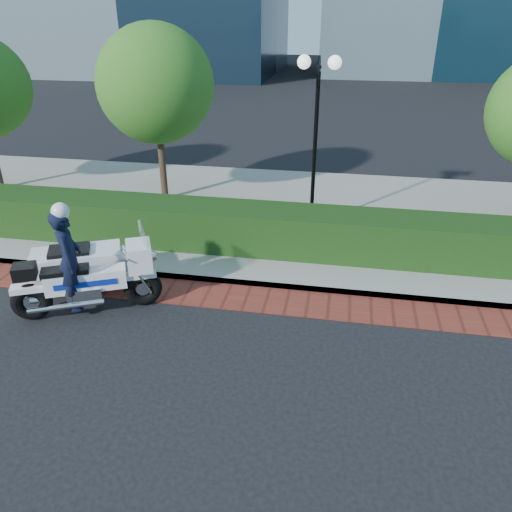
# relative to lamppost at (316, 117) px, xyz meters

# --- Properties ---
(ground) EXTENTS (120.00, 120.00, 0.00)m
(ground) POSITION_rel_lamppost_xyz_m (-1.00, -5.20, -2.96)
(ground) COLOR black
(ground) RESTS_ON ground
(brick_strip) EXTENTS (60.00, 1.00, 0.01)m
(brick_strip) POSITION_rel_lamppost_xyz_m (-1.00, -3.70, -2.95)
(brick_strip) COLOR maroon
(brick_strip) RESTS_ON ground
(sidewalk) EXTENTS (60.00, 8.00, 0.15)m
(sidewalk) POSITION_rel_lamppost_xyz_m (-1.00, 0.80, -2.88)
(sidewalk) COLOR gray
(sidewalk) RESTS_ON ground
(hedge_main) EXTENTS (18.00, 1.20, 1.00)m
(hedge_main) POSITION_rel_lamppost_xyz_m (-1.00, -1.60, -2.31)
(hedge_main) COLOR black
(hedge_main) RESTS_ON sidewalk
(lamppost) EXTENTS (1.02, 0.70, 4.21)m
(lamppost) POSITION_rel_lamppost_xyz_m (0.00, 0.00, 0.00)
(lamppost) COLOR black
(lamppost) RESTS_ON sidewalk
(tree_b) EXTENTS (3.20, 3.20, 4.89)m
(tree_b) POSITION_rel_lamppost_xyz_m (-4.50, 1.30, 0.48)
(tree_b) COLOR #332319
(tree_b) RESTS_ON sidewalk
(police_motorcycle) EXTENTS (2.90, 2.21, 2.27)m
(police_motorcycle) POSITION_rel_lamppost_xyz_m (-4.16, -4.40, -2.18)
(police_motorcycle) COLOR black
(police_motorcycle) RESTS_ON ground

